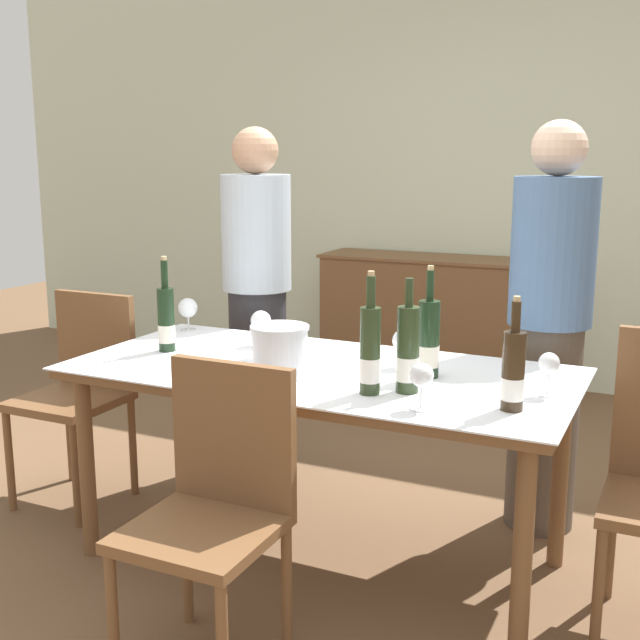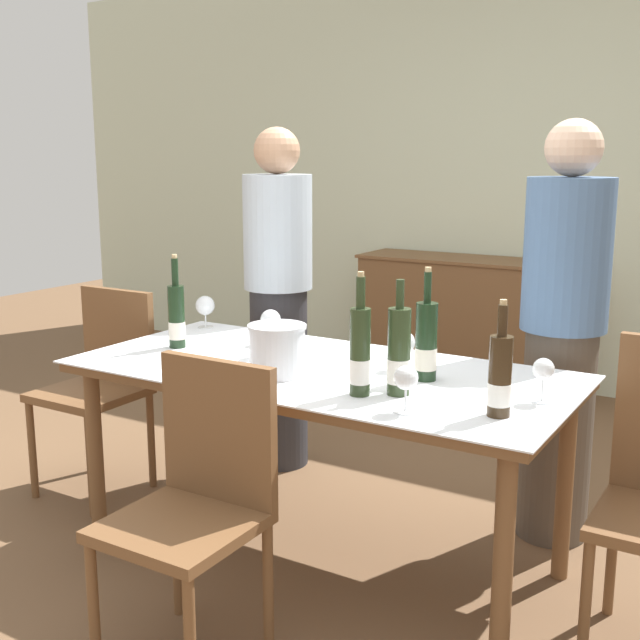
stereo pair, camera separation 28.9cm
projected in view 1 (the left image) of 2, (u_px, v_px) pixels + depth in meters
ground_plane at (320, 558)px, 3.08m from camera, size 12.00×12.00×0.00m
back_wall at (502, 174)px, 5.28m from camera, size 8.00×0.10×2.80m
sideboard_cabinet at (425, 320)px, 5.39m from camera, size 1.41×0.46×0.86m
dining_table at (320, 387)px, 2.94m from camera, size 1.84×0.87×0.76m
ice_bucket at (280, 349)px, 2.80m from camera, size 0.21×0.21×0.18m
wine_bottle_0 at (370, 352)px, 2.59m from camera, size 0.07×0.07×0.40m
wine_bottle_1 at (513, 372)px, 2.43m from camera, size 0.07×0.07×0.35m
wine_bottle_2 at (408, 352)px, 2.61m from camera, size 0.08×0.08×0.38m
wine_bottle_3 at (429, 341)px, 2.79m from camera, size 0.08×0.08×0.39m
wine_bottle_4 at (166, 320)px, 3.16m from camera, size 0.07×0.07×0.38m
wine_glass_0 at (261, 322)px, 3.26m from camera, size 0.08×0.08×0.14m
wine_glass_1 at (261, 335)px, 3.05m from camera, size 0.08×0.08×0.14m
wine_glass_2 at (422, 377)px, 2.44m from camera, size 0.08×0.08×0.15m
wine_glass_3 at (403, 341)px, 2.92m from camera, size 0.08×0.08×0.14m
wine_glass_4 at (549, 365)px, 2.58m from camera, size 0.07×0.07×0.14m
wine_glass_5 at (188, 309)px, 3.54m from camera, size 0.09×0.09×0.15m
chair_left_end at (82, 381)px, 3.56m from camera, size 0.42×0.42×0.92m
chair_near_front at (216, 496)px, 2.40m from camera, size 0.42×0.42×0.91m
person_host at (257, 301)px, 3.86m from camera, size 0.33×0.33×1.65m
person_guest_left at (549, 330)px, 3.21m from camera, size 0.33×0.33×1.66m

